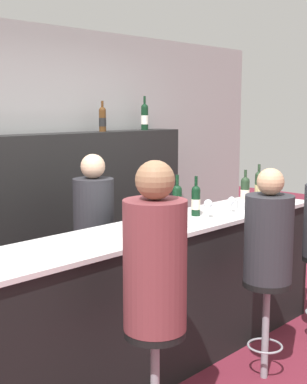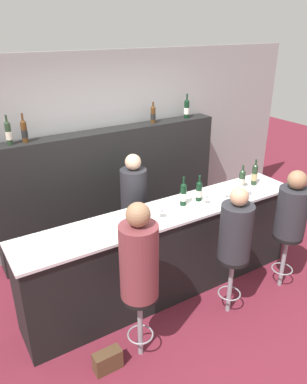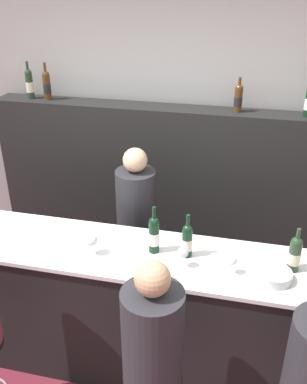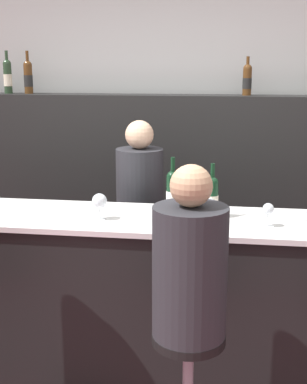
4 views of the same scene
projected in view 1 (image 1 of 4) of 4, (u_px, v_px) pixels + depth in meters
ground_plane at (188, 378)px, 3.73m from camera, size 16.00×16.00×0.00m
wall_back at (32, 172)px, 4.79m from camera, size 6.40×0.05×2.60m
bar_counter at (160, 297)px, 3.84m from camera, size 3.34×0.59×1.05m
back_bar_cabinet at (49, 228)px, 4.71m from camera, size 3.14×0.28×1.65m
wine_bottle_counter_0 at (177, 202)px, 3.92m from camera, size 0.07×0.07×0.33m
wine_bottle_counter_1 at (196, 200)px, 4.08m from camera, size 0.07×0.07×0.31m
wine_bottle_counter_2 at (245, 190)px, 4.55m from camera, size 0.08×0.08×0.30m
wine_bottle_counter_3 at (259, 186)px, 4.70m from camera, size 0.07×0.07×0.33m
wine_bottle_backbar_2 at (103, 119)px, 5.02m from camera, size 0.07×0.07×0.29m
wine_bottle_backbar_3 at (145, 116)px, 5.42m from camera, size 0.07×0.07×0.34m
wine_glass_0 at (153, 216)px, 3.57m from camera, size 0.08×0.08×0.15m
wine_glass_1 at (208, 205)px, 4.00m from camera, size 0.07×0.07×0.14m
wine_glass_2 at (232, 201)px, 4.21m from camera, size 0.07×0.07×0.13m
metal_bowl at (250, 204)px, 4.40m from camera, size 0.21×0.21×0.06m
bar_stool_left at (155, 358)px, 2.87m from camera, size 0.33×0.33×0.70m
guest_seated_left at (155, 257)px, 2.78m from camera, size 0.34×0.34×0.90m
bar_stool_middle at (266, 304)px, 3.66m from camera, size 0.33×0.33×0.70m
guest_seated_middle at (269, 234)px, 3.59m from camera, size 0.33×0.33×0.77m
bartender at (94, 258)px, 4.21m from camera, size 0.32×0.32×1.52m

